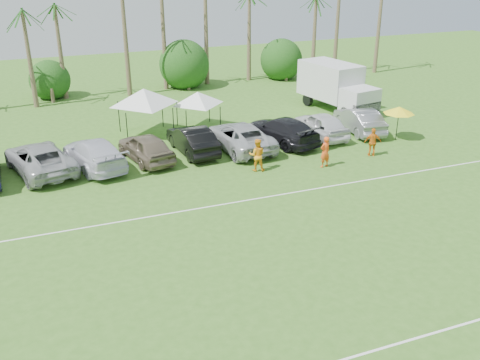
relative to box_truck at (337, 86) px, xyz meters
name	(u,v)px	position (x,y,z in m)	size (l,w,h in m)	color
field_lines	(253,267)	(-15.21, -19.21, -1.95)	(80.00, 12.10, 0.01)	white
palm_tree_4	(67,10)	(-19.21, 10.79, 5.52)	(2.40, 2.40, 8.90)	brown
palm_tree_8	(259,3)	(-2.21, 10.79, 5.52)	(2.40, 2.40, 8.90)	brown
bush_tree_1	(50,79)	(-21.21, 11.79, -0.16)	(4.00, 4.00, 4.00)	brown
bush_tree_2	(185,69)	(-9.21, 11.79, -0.16)	(4.00, 4.00, 4.00)	brown
bush_tree_3	(282,61)	(0.79, 11.79, -0.16)	(4.00, 4.00, 4.00)	brown
sideline_player_a	(325,152)	(-6.99, -10.53, -1.01)	(0.69, 0.45, 1.89)	#FB551B
sideline_player_b	(257,155)	(-10.98, -9.62, -0.98)	(0.95, 0.74, 1.95)	#FBA01B
sideline_player_c	(373,142)	(-3.28, -9.99, -1.06)	(1.06, 0.44, 1.81)	orange
box_truck	(337,86)	(0.00, 0.00, 0.00)	(3.88, 7.47, 3.66)	silver
canopy_tent_left	(143,89)	(-15.67, -0.87, 1.38)	(4.81, 4.81, 3.89)	black
canopy_tent_right	(198,92)	(-11.78, -0.60, 0.73)	(3.88, 3.88, 3.15)	black
market_umbrella	(399,110)	(0.07, -7.92, 0.12)	(2.08, 2.08, 2.32)	black
parked_car_2	(40,158)	(-22.83, -5.29, -1.10)	(2.86, 6.20, 1.72)	#A5A6A7
parked_car_3	(94,153)	(-19.76, -5.59, -1.10)	(2.41, 5.94, 1.72)	silver
parked_car_4	(146,147)	(-16.70, -5.64, -1.10)	(2.03, 5.06, 1.72)	#786954
parked_car_5	(192,140)	(-13.63, -5.33, -1.10)	(1.82, 5.23, 1.72)	black
parked_car_6	(240,136)	(-10.56, -5.81, -1.10)	(2.86, 6.20, 1.72)	#B3B5B7
parked_car_7	(282,130)	(-7.50, -5.63, -1.10)	(2.41, 5.94, 1.72)	black
parked_car_8	(321,125)	(-4.43, -5.47, -1.10)	(2.03, 5.06, 1.72)	silver
parked_car_9	(359,120)	(-1.37, -5.51, -1.10)	(1.82, 5.23, 1.72)	gray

